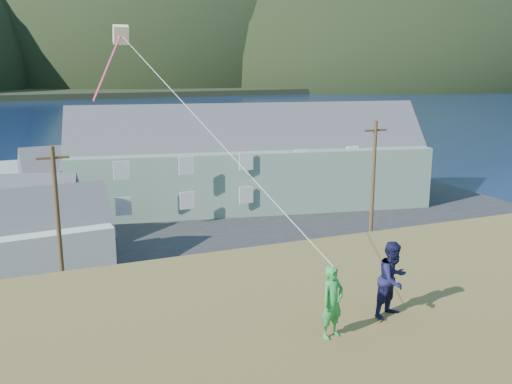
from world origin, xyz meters
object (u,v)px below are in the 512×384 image
shed_palegreen_near (13,217)px  kite_flyer_green (332,302)px  lodge (249,159)px  wharf (21,173)px  kite_flyer_navy (393,279)px  shed_white (43,235)px  shed_palegreen_far (82,178)px

shed_palegreen_near → kite_flyer_green: size_ratio=6.09×
lodge → shed_palegreen_near: lodge is taller
wharf → lodge: size_ratio=0.80×
kite_flyer_green → kite_flyer_navy: kite_flyer_navy is taller
shed_palegreen_near → shed_white: bearing=-59.2°
lodge → kite_flyer_green: size_ratio=20.52×
lodge → shed_palegreen_near: 20.57m
wharf → lodge: bearing=-47.9°
lodge → shed_white: 21.24m
kite_flyer_green → shed_white: bearing=84.3°
wharf → kite_flyer_green: size_ratio=16.38×
lodge → shed_white: lodge is taller
kite_flyer_navy → shed_palegreen_far: bearing=75.6°
shed_palegreen_near → shed_white: size_ratio=1.13×
shed_palegreen_far → kite_flyer_navy: size_ratio=5.95×
lodge → shed_palegreen_near: (-19.74, -5.49, -1.89)m
shed_white → kite_flyer_green: kite_flyer_green is taller
shed_palegreen_near → kite_flyer_navy: kite_flyer_navy is taller
shed_palegreen_near → kite_flyer_green: (7.12, -31.84, 5.61)m
wharf → shed_white: size_ratio=3.04×
wharf → shed_palegreen_far: (5.27, -16.19, 2.15)m
lodge → kite_flyer_green: lodge is taller
shed_white → kite_flyer_green: 27.23m
shed_palegreen_far → kite_flyer_green: 42.91m
shed_white → wharf: bearing=87.4°
shed_white → kite_flyer_navy: bearing=-79.6°
wharf → shed_palegreen_near: (-0.38, -26.89, 1.93)m
lodge → kite_flyer_navy: 38.67m
lodge → kite_flyer_navy: bearing=-95.6°
shed_palegreen_near → kite_flyer_navy: bearing=-60.6°
kite_flyer_navy → lodge: bearing=54.9°
shed_palegreen_near → kite_flyer_navy: 33.17m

